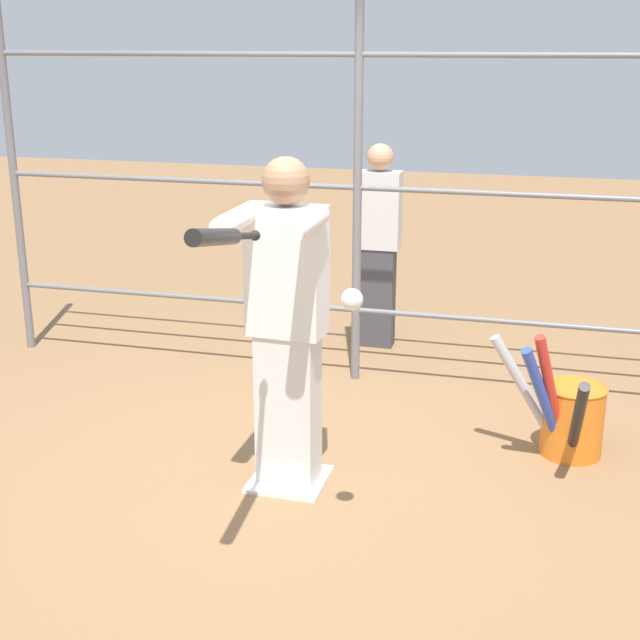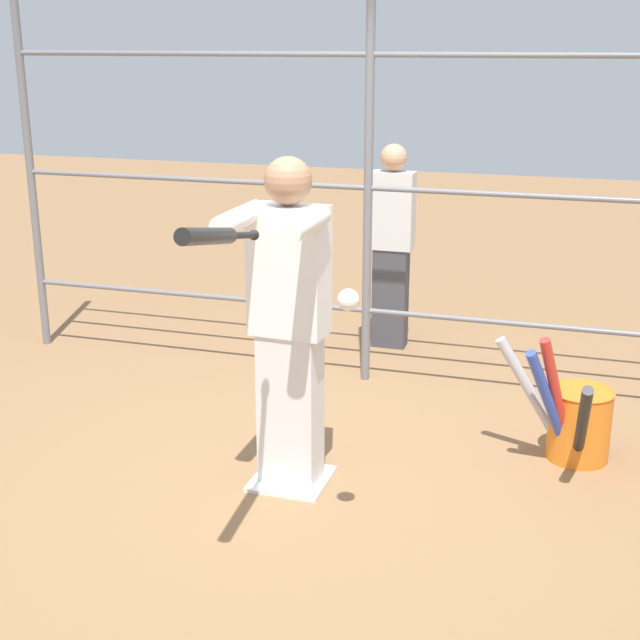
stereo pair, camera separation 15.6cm
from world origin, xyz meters
TOP-DOWN VIEW (x-y plane):
  - ground_plane at (0.00, 0.00)m, footprint 24.00×24.00m
  - home_plate at (0.00, 0.00)m, footprint 0.40×0.40m
  - fence_backstop at (0.00, -1.60)m, footprint 5.25×0.06m
  - batter at (0.00, 0.02)m, footprint 0.45×0.60m
  - baseball_bat_swinging at (-0.05, 1.01)m, footprint 0.14×0.91m
  - softball_in_flight at (-0.48, 0.60)m, footprint 0.10×0.10m
  - bat_bucket at (-1.45, -0.72)m, footprint 0.67×0.78m
  - bystander_behind_fence at (0.00, -2.35)m, footprint 0.32×0.20m

SIDE VIEW (x-z plane):
  - ground_plane at x=0.00m, z-range 0.00..0.00m
  - home_plate at x=0.00m, z-range 0.00..0.02m
  - bat_bucket at x=-1.45m, z-range -0.16..0.64m
  - bystander_behind_fence at x=0.00m, z-range 0.03..1.59m
  - batter at x=0.00m, z-range 0.07..1.82m
  - softball_in_flight at x=-0.48m, z-range 1.18..1.28m
  - fence_backstop at x=0.00m, z-range 0.00..2.70m
  - baseball_bat_swinging at x=-0.05m, z-range 1.45..1.68m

